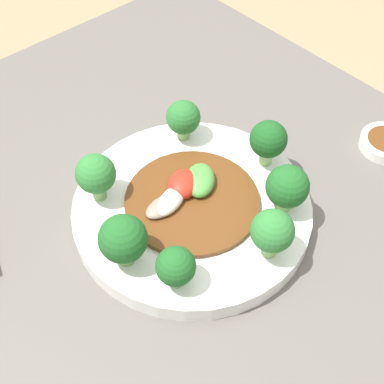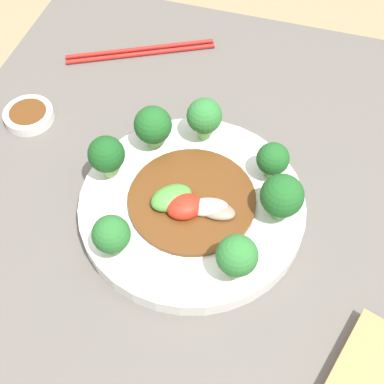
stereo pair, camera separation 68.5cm
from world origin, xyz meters
name	(u,v)px [view 2 (the right image)]	position (x,y,z in m)	size (l,w,h in m)	color
table	(202,332)	(0.00, 0.00, 0.37)	(0.86, 0.78, 0.74)	#5B5651
plate	(192,206)	(-0.01, -0.02, 0.76)	(0.28, 0.28, 0.02)	white
broccoli_south	(106,155)	(-0.02, -0.14, 0.81)	(0.05, 0.05, 0.06)	#89B76B
broccoli_northeast	(237,256)	(0.07, 0.05, 0.81)	(0.05, 0.05, 0.06)	#70A356
broccoli_southeast	(111,235)	(0.08, -0.09, 0.80)	(0.04, 0.04, 0.06)	#7AAD5B
broccoli_southwest	(153,126)	(-0.09, -0.10, 0.80)	(0.05, 0.05, 0.06)	#7AAD5B
broccoli_west	(204,117)	(-0.12, -0.04, 0.81)	(0.05, 0.05, 0.06)	#7AAD5B
broccoli_northwest	(273,159)	(-0.08, 0.06, 0.80)	(0.04, 0.04, 0.05)	#70A356
broccoli_north	(282,196)	(-0.02, 0.08, 0.81)	(0.05, 0.05, 0.07)	#70A356
stirfry_center	(191,201)	(-0.01, -0.02, 0.77)	(0.16, 0.16, 0.03)	#5B3314
chopsticks	(141,51)	(-0.28, -0.19, 0.75)	(0.12, 0.22, 0.01)	red
sauce_dish	(29,115)	(-0.10, -0.30, 0.75)	(0.07, 0.07, 0.02)	white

